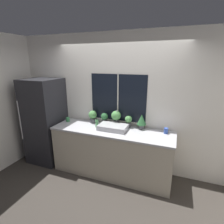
# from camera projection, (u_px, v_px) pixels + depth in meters

# --- Properties ---
(ground_plane) EXTENTS (14.00, 14.00, 0.00)m
(ground_plane) POSITION_uv_depth(u_px,v_px,m) (106.00, 182.00, 3.25)
(ground_plane) COLOR #38332D
(wall_back) EXTENTS (8.00, 0.09, 2.70)m
(wall_back) POSITION_uv_depth(u_px,v_px,m) (118.00, 104.00, 3.50)
(wall_back) COLOR silver
(wall_back) RESTS_ON ground_plane
(wall_left) EXTENTS (0.06, 7.00, 2.70)m
(wall_left) POSITION_uv_depth(u_px,v_px,m) (55.00, 91.00, 4.96)
(wall_left) COLOR silver
(wall_left) RESTS_ON ground_plane
(counter) EXTENTS (2.31, 0.66, 0.93)m
(counter) POSITION_uv_depth(u_px,v_px,m) (112.00, 152.00, 3.41)
(counter) COLOR #B2A893
(counter) RESTS_ON ground_plane
(refrigerator) EXTENTS (0.70, 0.73, 1.82)m
(refrigerator) POSITION_uv_depth(u_px,v_px,m) (45.00, 121.00, 3.81)
(refrigerator) COLOR #232328
(refrigerator) RESTS_ON ground_plane
(sink) EXTENTS (0.53, 0.38, 0.32)m
(sink) POSITION_uv_depth(u_px,v_px,m) (113.00, 127.00, 3.28)
(sink) COLOR #ADADB2
(sink) RESTS_ON counter
(potted_plant_far_left) EXTENTS (0.17, 0.17, 0.26)m
(potted_plant_far_left) POSITION_uv_depth(u_px,v_px,m) (93.00, 116.00, 3.63)
(potted_plant_far_left) COLOR #4C4C51
(potted_plant_far_left) RESTS_ON counter
(potted_plant_left) EXTENTS (0.14, 0.14, 0.23)m
(potted_plant_left) POSITION_uv_depth(u_px,v_px,m) (104.00, 118.00, 3.55)
(potted_plant_left) COLOR #4C4C51
(potted_plant_left) RESTS_ON counter
(potted_plant_center) EXTENTS (0.19, 0.19, 0.30)m
(potted_plant_center) POSITION_uv_depth(u_px,v_px,m) (116.00, 117.00, 3.45)
(potted_plant_center) COLOR #4C4C51
(potted_plant_center) RESTS_ON counter
(potted_plant_right) EXTENTS (0.14, 0.14, 0.23)m
(potted_plant_right) POSITION_uv_depth(u_px,v_px,m) (128.00, 121.00, 3.37)
(potted_plant_right) COLOR #4C4C51
(potted_plant_right) RESTS_ON counter
(potted_plant_far_right) EXTENTS (0.18, 0.18, 0.28)m
(potted_plant_far_right) POSITION_uv_depth(u_px,v_px,m) (142.00, 120.00, 3.27)
(potted_plant_far_right) COLOR #4C4C51
(potted_plant_far_right) RESTS_ON counter
(soap_bottle) EXTENTS (0.06, 0.06, 0.19)m
(soap_bottle) POSITION_uv_depth(u_px,v_px,m) (97.00, 123.00, 3.39)
(soap_bottle) COLOR #519E5B
(soap_bottle) RESTS_ON counter
(mug_blue) EXTENTS (0.07, 0.07, 0.10)m
(mug_blue) POSITION_uv_depth(u_px,v_px,m) (166.00, 131.00, 3.10)
(mug_blue) COLOR #3351AD
(mug_blue) RESTS_ON counter
(mug_green) EXTENTS (0.08, 0.08, 0.09)m
(mug_green) POSITION_uv_depth(u_px,v_px,m) (68.00, 119.00, 3.71)
(mug_green) COLOR #38844C
(mug_green) RESTS_ON counter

